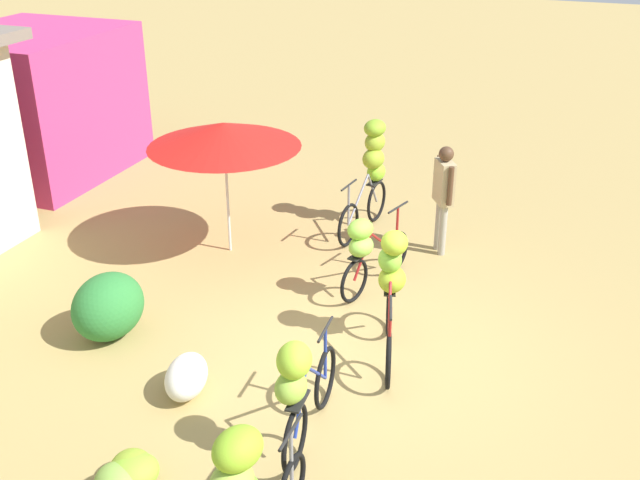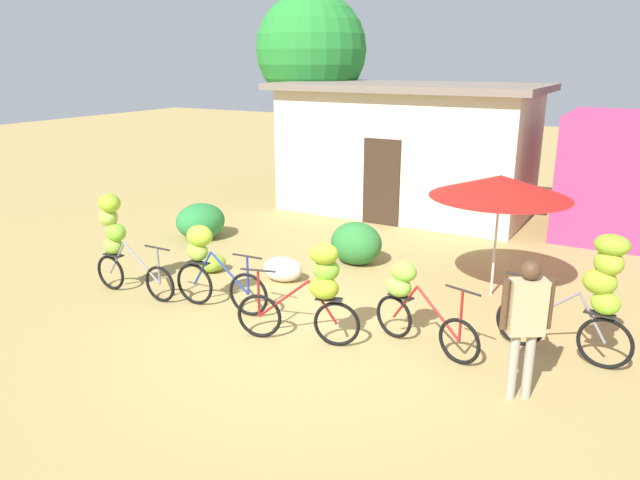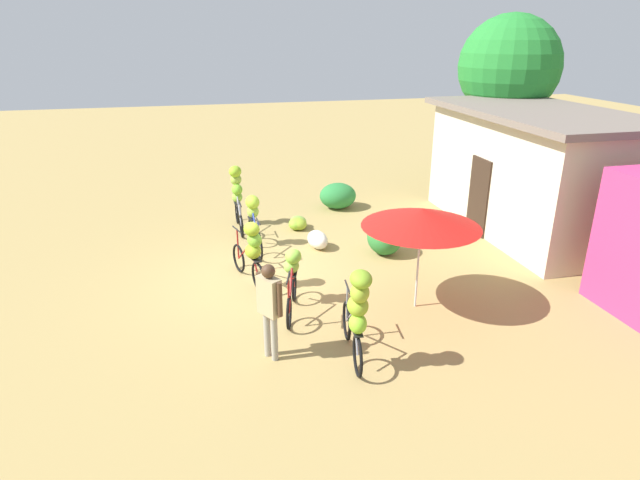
# 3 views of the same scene
# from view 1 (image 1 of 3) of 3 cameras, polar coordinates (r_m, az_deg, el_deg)

# --- Properties ---
(ground_plane) EXTENTS (60.00, 60.00, 0.00)m
(ground_plane) POSITION_cam_1_polar(r_m,az_deg,el_deg) (9.21, 2.81, -8.24)
(ground_plane) COLOR #A2894F
(shop_pink) EXTENTS (3.20, 2.80, 2.64)m
(shop_pink) POSITION_cam_1_polar(r_m,az_deg,el_deg) (15.25, -20.51, 9.60)
(shop_pink) COLOR #C2346E
(shop_pink) RESTS_ON ground
(hedge_bush_front_right) EXTENTS (1.00, 0.80, 0.81)m
(hedge_bush_front_right) POSITION_cam_1_polar(r_m,az_deg,el_deg) (9.62, -15.62, -4.82)
(hedge_bush_front_right) COLOR #2A7331
(hedge_bush_front_right) RESTS_ON ground
(market_umbrella) EXTENTS (2.21, 2.21, 2.00)m
(market_umbrella) POSITION_cam_1_polar(r_m,az_deg,el_deg) (10.93, -7.23, 7.86)
(market_umbrella) COLOR beige
(market_umbrella) RESTS_ON ground
(bicycle_near_pile) EXTENTS (1.68, 0.40, 1.31)m
(bicycle_near_pile) POSITION_cam_1_polar(r_m,az_deg,el_deg) (7.35, -1.48, -10.82)
(bicycle_near_pile) COLOR black
(bicycle_near_pile) RESTS_ON ground
(bicycle_center_loaded) EXTENTS (1.69, 0.57, 1.45)m
(bicycle_center_loaded) POSITION_cam_1_polar(r_m,az_deg,el_deg) (8.91, 5.37, -3.22)
(bicycle_center_loaded) COLOR black
(bicycle_center_loaded) RESTS_ON ground
(bicycle_by_shop) EXTENTS (1.62, 0.58, 1.14)m
(bicycle_by_shop) POSITION_cam_1_polar(r_m,az_deg,el_deg) (10.08, 3.56, -0.63)
(bicycle_by_shop) COLOR black
(bicycle_by_shop) RESTS_ON ground
(bicycle_rightmost) EXTENTS (1.73, 0.41, 1.73)m
(bicycle_rightmost) POSITION_cam_1_polar(r_m,az_deg,el_deg) (12.00, 3.90, 5.56)
(bicycle_rightmost) COLOR black
(bicycle_rightmost) RESTS_ON ground
(banana_pile_on_ground) EXTENTS (0.81, 0.70, 0.32)m
(banana_pile_on_ground) POSITION_cam_1_polar(r_m,az_deg,el_deg) (7.52, -14.41, -16.84)
(banana_pile_on_ground) COLOR #91C332
(banana_pile_on_ground) RESTS_ON ground
(produce_sack) EXTENTS (0.78, 0.58, 0.44)m
(produce_sack) POSITION_cam_1_polar(r_m,az_deg,el_deg) (8.51, -10.00, -10.07)
(produce_sack) COLOR silver
(produce_sack) RESTS_ON ground
(person_vendor) EXTENTS (0.51, 0.38, 1.66)m
(person_vendor) POSITION_cam_1_polar(r_m,az_deg,el_deg) (11.22, 9.27, 3.81)
(person_vendor) COLOR gray
(person_vendor) RESTS_ON ground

